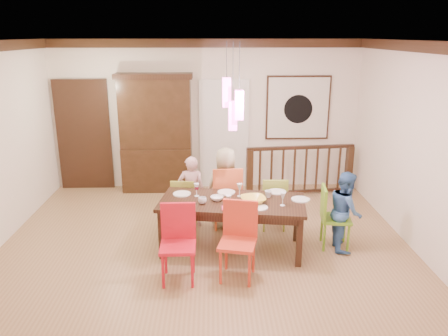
{
  "coord_description": "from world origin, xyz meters",
  "views": [
    {
      "loc": [
        0.11,
        -6.0,
        2.98
      ],
      "look_at": [
        0.28,
        0.07,
        1.12
      ],
      "focal_mm": 35.0,
      "sensor_mm": 36.0,
      "label": 1
    }
  ],
  "objects_px": {
    "balustrade": "(300,169)",
    "person_far_left": "(192,192)",
    "china_hutch": "(156,133)",
    "person_far_mid": "(226,188)",
    "chair_end_right": "(336,213)",
    "chair_far_left": "(185,199)",
    "dining_table": "(232,206)",
    "person_end_right": "(345,211)"
  },
  "relations": [
    {
      "from": "balustrade",
      "to": "person_far_left",
      "type": "xyz_separation_m",
      "value": [
        -2.02,
        -1.4,
        0.08
      ]
    },
    {
      "from": "china_hutch",
      "to": "person_far_mid",
      "type": "distance_m",
      "value": 2.25
    },
    {
      "from": "chair_end_right",
      "to": "person_far_mid",
      "type": "bearing_deg",
      "value": 70.59
    },
    {
      "from": "china_hutch",
      "to": "chair_far_left",
      "type": "bearing_deg",
      "value": -70.43
    },
    {
      "from": "balustrade",
      "to": "person_far_mid",
      "type": "distance_m",
      "value": 2.05
    },
    {
      "from": "dining_table",
      "to": "person_far_left",
      "type": "relative_size",
      "value": 1.83
    },
    {
      "from": "chair_far_left",
      "to": "person_far_left",
      "type": "distance_m",
      "value": 0.16
    },
    {
      "from": "chair_far_left",
      "to": "person_far_left",
      "type": "height_order",
      "value": "person_far_left"
    },
    {
      "from": "person_far_left",
      "to": "person_far_mid",
      "type": "xyz_separation_m",
      "value": [
        0.55,
        -0.02,
        0.07
      ]
    },
    {
      "from": "balustrade",
      "to": "person_end_right",
      "type": "relative_size",
      "value": 1.83
    },
    {
      "from": "china_hutch",
      "to": "person_far_mid",
      "type": "bearing_deg",
      "value": -53.86
    },
    {
      "from": "chair_far_left",
      "to": "person_end_right",
      "type": "distance_m",
      "value": 2.47
    },
    {
      "from": "dining_table",
      "to": "chair_end_right",
      "type": "distance_m",
      "value": 1.5
    },
    {
      "from": "balustrade",
      "to": "person_end_right",
      "type": "height_order",
      "value": "person_end_right"
    },
    {
      "from": "china_hutch",
      "to": "person_far_mid",
      "type": "height_order",
      "value": "china_hutch"
    },
    {
      "from": "chair_far_left",
      "to": "person_far_left",
      "type": "bearing_deg",
      "value": -152.12
    },
    {
      "from": "dining_table",
      "to": "balustrade",
      "type": "bearing_deg",
      "value": 66.18
    },
    {
      "from": "dining_table",
      "to": "balustrade",
      "type": "relative_size",
      "value": 1.01
    },
    {
      "from": "dining_table",
      "to": "chair_end_right",
      "type": "height_order",
      "value": "chair_end_right"
    },
    {
      "from": "china_hutch",
      "to": "person_far_left",
      "type": "bearing_deg",
      "value": -66.91
    },
    {
      "from": "chair_end_right",
      "to": "china_hutch",
      "type": "xyz_separation_m",
      "value": [
        -2.85,
        2.56,
        0.63
      ]
    },
    {
      "from": "person_far_left",
      "to": "person_far_mid",
      "type": "height_order",
      "value": "person_far_mid"
    },
    {
      "from": "chair_far_left",
      "to": "person_far_mid",
      "type": "xyz_separation_m",
      "value": [
        0.66,
        0.02,
        0.18
      ]
    },
    {
      "from": "chair_end_right",
      "to": "person_end_right",
      "type": "bearing_deg",
      "value": -99.1
    },
    {
      "from": "person_far_mid",
      "to": "person_end_right",
      "type": "relative_size",
      "value": 1.13
    },
    {
      "from": "china_hutch",
      "to": "person_end_right",
      "type": "xyz_separation_m",
      "value": [
        2.97,
        -2.6,
        -0.57
      ]
    },
    {
      "from": "dining_table",
      "to": "person_far_mid",
      "type": "relative_size",
      "value": 1.64
    },
    {
      "from": "person_far_left",
      "to": "chair_end_right",
      "type": "bearing_deg",
      "value": 159.35
    },
    {
      "from": "chair_far_left",
      "to": "china_hutch",
      "type": "relative_size",
      "value": 0.36
    },
    {
      "from": "china_hutch",
      "to": "chair_end_right",
      "type": "bearing_deg",
      "value": -41.93
    },
    {
      "from": "china_hutch",
      "to": "balustrade",
      "type": "distance_m",
      "value": 2.86
    },
    {
      "from": "balustrade",
      "to": "person_end_right",
      "type": "xyz_separation_m",
      "value": [
        0.2,
        -2.25,
        0.08
      ]
    },
    {
      "from": "chair_far_left",
      "to": "china_hutch",
      "type": "bearing_deg",
      "value": -63.49
    },
    {
      "from": "dining_table",
      "to": "person_far_mid",
      "type": "bearing_deg",
      "value": 102.57
    },
    {
      "from": "dining_table",
      "to": "chair_end_right",
      "type": "xyz_separation_m",
      "value": [
        1.5,
        0.03,
        -0.14
      ]
    },
    {
      "from": "china_hutch",
      "to": "balustrade",
      "type": "height_order",
      "value": "china_hutch"
    },
    {
      "from": "chair_end_right",
      "to": "person_far_mid",
      "type": "relative_size",
      "value": 0.7
    },
    {
      "from": "chair_end_right",
      "to": "person_end_right",
      "type": "xyz_separation_m",
      "value": [
        0.12,
        -0.04,
        0.05
      ]
    },
    {
      "from": "chair_far_left",
      "to": "chair_end_right",
      "type": "distance_m",
      "value": 2.34
    },
    {
      "from": "chair_end_right",
      "to": "china_hutch",
      "type": "bearing_deg",
      "value": 55.53
    },
    {
      "from": "chair_end_right",
      "to": "person_far_left",
      "type": "distance_m",
      "value": 2.26
    },
    {
      "from": "china_hutch",
      "to": "person_far_left",
      "type": "distance_m",
      "value": 1.99
    }
  ]
}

